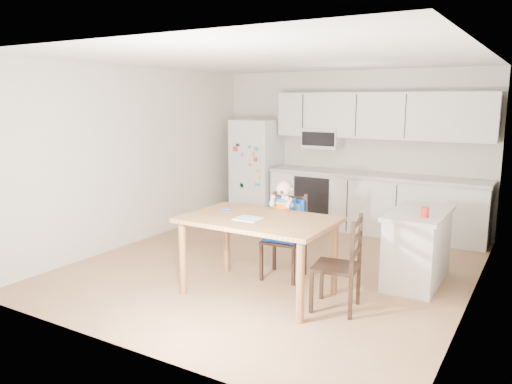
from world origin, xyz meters
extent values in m
cube|color=#906140|center=(0.00, 0.00, -0.01)|extent=(4.50, 5.00, 0.01)
cube|color=beige|center=(0.00, 2.50, 1.25)|extent=(4.50, 0.02, 2.50)
cube|color=beige|center=(-2.25, 0.00, 1.25)|extent=(0.02, 5.00, 2.50)
cube|color=beige|center=(2.25, 0.00, 1.25)|extent=(0.02, 5.00, 2.50)
cube|color=white|center=(0.00, 0.00, 2.50)|extent=(4.50, 5.00, 0.01)
cube|color=silver|center=(-1.55, 2.15, 0.85)|extent=(0.72, 0.70, 1.70)
cube|color=silver|center=(0.53, 2.20, 0.43)|extent=(3.34, 0.60, 0.86)
cube|color=beige|center=(0.53, 2.19, 0.89)|extent=(3.37, 0.62, 0.05)
cube|color=black|center=(-0.39, 1.89, 0.43)|extent=(0.60, 0.02, 0.80)
cube|color=silver|center=(0.53, 2.33, 1.80)|extent=(3.34, 0.34, 0.70)
cube|color=silver|center=(-0.39, 2.30, 1.42)|extent=(0.60, 0.38, 0.33)
cube|color=silver|center=(1.64, 0.31, 0.39)|extent=(0.53, 1.07, 0.78)
cube|color=beige|center=(1.64, 0.31, 0.80)|extent=(0.59, 1.12, 0.04)
cylinder|color=red|center=(1.76, 0.04, 0.88)|extent=(0.09, 0.09, 0.11)
cube|color=brown|center=(0.28, -0.90, 0.81)|extent=(1.55, 1.00, 0.04)
cylinder|color=brown|center=(-0.41, -1.31, 0.39)|extent=(0.08, 0.08, 0.79)
cylinder|color=brown|center=(-0.41, -0.49, 0.39)|extent=(0.08, 0.08, 0.79)
cylinder|color=brown|center=(0.97, -1.31, 0.39)|extent=(0.08, 0.08, 0.79)
cylinder|color=brown|center=(0.97, -0.49, 0.39)|extent=(0.08, 0.08, 0.79)
cube|color=#A4A4A9|center=(0.23, -1.01, 0.84)|extent=(0.26, 0.23, 0.01)
cylinder|color=#1040BF|center=(-0.22, -0.79, 0.84)|extent=(0.12, 0.06, 0.02)
cube|color=black|center=(0.28, -0.33, 0.44)|extent=(0.47, 0.47, 0.03)
cube|color=black|center=(0.11, -0.55, 0.21)|extent=(0.04, 0.04, 0.43)
cube|color=black|center=(0.07, -0.16, 0.21)|extent=(0.04, 0.04, 0.43)
cube|color=black|center=(0.50, -0.50, 0.21)|extent=(0.04, 0.04, 0.43)
cube|color=black|center=(0.45, -0.12, 0.21)|extent=(0.04, 0.04, 0.43)
cube|color=black|center=(0.26, -0.14, 0.72)|extent=(0.43, 0.08, 0.51)
cube|color=#1040BF|center=(0.28, -0.33, 0.51)|extent=(0.42, 0.39, 0.10)
cube|color=#1040BF|center=(0.27, -0.19, 0.74)|extent=(0.39, 0.10, 0.35)
cube|color=#4C91D2|center=(0.29, -0.35, 0.57)|extent=(0.33, 0.29, 0.02)
cube|color=#235A96|center=(0.28, -0.32, 0.80)|extent=(0.24, 0.17, 0.27)
cube|color=red|center=(0.29, -0.39, 0.79)|extent=(0.19, 0.03, 0.20)
sphere|color=beige|center=(0.28, -0.33, 1.05)|extent=(0.19, 0.19, 0.17)
ellipsoid|color=olive|center=(0.28, -0.33, 1.07)|extent=(0.19, 0.18, 0.14)
cube|color=black|center=(1.13, -0.85, 0.43)|extent=(0.48, 0.48, 0.03)
cube|color=black|center=(0.92, -0.69, 0.21)|extent=(0.04, 0.04, 0.42)
cube|color=black|center=(1.29, -0.64, 0.21)|extent=(0.04, 0.04, 0.42)
cube|color=black|center=(0.97, -1.07, 0.21)|extent=(0.04, 0.04, 0.42)
cube|color=black|center=(1.35, -1.01, 0.21)|extent=(0.04, 0.04, 0.42)
cube|color=black|center=(1.32, -0.82, 0.70)|extent=(0.10, 0.42, 0.50)
camera|label=1|loc=(2.84, -5.25, 2.05)|focal=35.00mm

